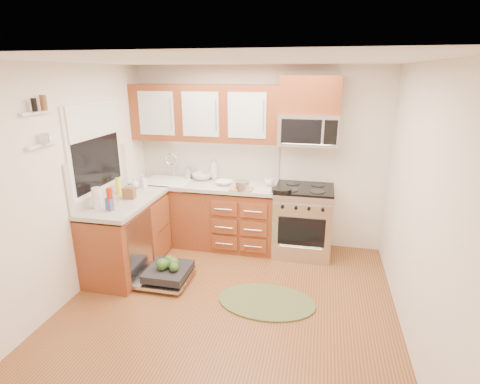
% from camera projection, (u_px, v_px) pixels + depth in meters
% --- Properties ---
extents(floor, '(3.50, 3.50, 0.00)m').
position_uv_depth(floor, '(229.00, 305.00, 4.05)').
color(floor, brown).
rests_on(floor, ground).
extents(ceiling, '(3.50, 3.50, 0.00)m').
position_uv_depth(ceiling, '(227.00, 61.00, 3.28)').
color(ceiling, white).
rests_on(ceiling, ground).
extents(wall_back, '(3.50, 0.04, 2.50)m').
position_uv_depth(wall_back, '(258.00, 158.00, 5.29)').
color(wall_back, white).
rests_on(wall_back, ground).
extents(wall_front, '(3.50, 0.04, 2.50)m').
position_uv_depth(wall_front, '(149.00, 294.00, 2.04)').
color(wall_front, white).
rests_on(wall_front, ground).
extents(wall_left, '(0.04, 3.50, 2.50)m').
position_uv_depth(wall_left, '(71.00, 185.00, 4.02)').
color(wall_left, white).
rests_on(wall_left, ground).
extents(wall_right, '(0.04, 3.50, 2.50)m').
position_uv_depth(wall_right, '(420.00, 209.00, 3.30)').
color(wall_right, white).
rests_on(wall_right, ground).
extents(base_cabinet_back, '(2.05, 0.60, 0.85)m').
position_uv_depth(base_cabinet_back, '(205.00, 216.00, 5.41)').
color(base_cabinet_back, maroon).
rests_on(base_cabinet_back, ground).
extents(base_cabinet_left, '(0.60, 1.25, 0.85)m').
position_uv_depth(base_cabinet_left, '(127.00, 237.00, 4.70)').
color(base_cabinet_left, maroon).
rests_on(base_cabinet_left, ground).
extents(countertop_back, '(2.07, 0.64, 0.05)m').
position_uv_depth(countertop_back, '(204.00, 184.00, 5.26)').
color(countertop_back, '#AFABA0').
rests_on(countertop_back, base_cabinet_back).
extents(countertop_left, '(0.64, 1.27, 0.05)m').
position_uv_depth(countertop_left, '(125.00, 202.00, 4.56)').
color(countertop_left, '#AFABA0').
rests_on(countertop_left, base_cabinet_left).
extents(backsplash_back, '(2.05, 0.02, 0.57)m').
position_uv_depth(backsplash_back, '(209.00, 158.00, 5.44)').
color(backsplash_back, beige).
rests_on(backsplash_back, ground).
extents(backsplash_left, '(0.02, 1.25, 0.57)m').
position_uv_depth(backsplash_left, '(100.00, 176.00, 4.52)').
color(backsplash_left, beige).
rests_on(backsplash_left, ground).
extents(upper_cabinets, '(2.05, 0.35, 0.75)m').
position_uv_depth(upper_cabinets, '(204.00, 113.00, 5.09)').
color(upper_cabinets, maroon).
rests_on(upper_cabinets, ground).
extents(cabinet_over_mw, '(0.76, 0.35, 0.47)m').
position_uv_depth(cabinet_over_mw, '(310.00, 95.00, 4.72)').
color(cabinet_over_mw, maroon).
rests_on(cabinet_over_mw, ground).
extents(range, '(0.76, 0.64, 0.95)m').
position_uv_depth(range, '(303.00, 221.00, 5.09)').
color(range, silver).
rests_on(range, ground).
extents(microwave, '(0.76, 0.38, 0.40)m').
position_uv_depth(microwave, '(308.00, 129.00, 4.83)').
color(microwave, silver).
rests_on(microwave, ground).
extents(sink, '(0.62, 0.50, 0.26)m').
position_uv_depth(sink, '(169.00, 189.00, 5.38)').
color(sink, white).
rests_on(sink, ground).
extents(dishwasher, '(0.70, 0.60, 0.20)m').
position_uv_depth(dishwasher, '(166.00, 274.00, 4.47)').
color(dishwasher, silver).
rests_on(dishwasher, ground).
extents(window, '(0.03, 1.05, 1.05)m').
position_uv_depth(window, '(95.00, 148.00, 4.39)').
color(window, white).
rests_on(window, ground).
extents(window_blind, '(0.02, 0.96, 0.40)m').
position_uv_depth(window_blind, '(94.00, 120.00, 4.29)').
color(window_blind, white).
rests_on(window_blind, ground).
extents(shelf_upper, '(0.04, 0.40, 0.03)m').
position_uv_depth(shelf_upper, '(37.00, 113.00, 3.45)').
color(shelf_upper, white).
rests_on(shelf_upper, ground).
extents(shelf_lower, '(0.04, 0.40, 0.03)m').
position_uv_depth(shelf_lower, '(43.00, 145.00, 3.54)').
color(shelf_lower, white).
rests_on(shelf_lower, ground).
extents(rug, '(1.21, 0.94, 0.02)m').
position_uv_depth(rug, '(267.00, 302.00, 4.09)').
color(rug, '#566037').
rests_on(rug, ground).
extents(skillet, '(0.30, 0.30, 0.05)m').
position_uv_depth(skillet, '(281.00, 190.00, 4.76)').
color(skillet, black).
rests_on(skillet, range).
extents(stock_pot, '(0.23, 0.23, 0.12)m').
position_uv_depth(stock_pot, '(242.00, 186.00, 4.90)').
color(stock_pot, silver).
rests_on(stock_pot, countertop_back).
extents(cutting_board, '(0.30, 0.19, 0.02)m').
position_uv_depth(cutting_board, '(241.00, 189.00, 4.92)').
color(cutting_board, '#A4824B').
rests_on(cutting_board, countertop_back).
extents(canister, '(0.14, 0.14, 0.17)m').
position_uv_depth(canister, '(188.00, 173.00, 5.42)').
color(canister, silver).
rests_on(canister, countertop_back).
extents(paper_towel_roll, '(0.13, 0.13, 0.24)m').
position_uv_depth(paper_towel_roll, '(97.00, 198.00, 4.24)').
color(paper_towel_roll, white).
rests_on(paper_towel_roll, countertop_left).
extents(mustard_bottle, '(0.08, 0.08, 0.21)m').
position_uv_depth(mustard_bottle, '(118.00, 186.00, 4.73)').
color(mustard_bottle, yellow).
rests_on(mustard_bottle, countertop_left).
extents(red_bottle, '(0.08, 0.08, 0.26)m').
position_uv_depth(red_bottle, '(110.00, 199.00, 4.16)').
color(red_bottle, '#AE1D0E').
rests_on(red_bottle, countertop_left).
extents(wooden_box, '(0.15, 0.11, 0.14)m').
position_uv_depth(wooden_box, '(129.00, 193.00, 4.57)').
color(wooden_box, brown).
rests_on(wooden_box, countertop_left).
extents(blue_carton, '(0.10, 0.08, 0.14)m').
position_uv_depth(blue_carton, '(110.00, 204.00, 4.18)').
color(blue_carton, blue).
rests_on(blue_carton, countertop_left).
extents(bowl_a, '(0.23, 0.23, 0.06)m').
position_uv_depth(bowl_a, '(224.00, 183.00, 5.15)').
color(bowl_a, '#999999').
rests_on(bowl_a, countertop_back).
extents(bowl_b, '(0.30, 0.30, 0.09)m').
position_uv_depth(bowl_b, '(202.00, 176.00, 5.40)').
color(bowl_b, '#999999').
rests_on(bowl_b, countertop_back).
extents(cup, '(0.16, 0.16, 0.10)m').
position_uv_depth(cup, '(269.00, 182.00, 5.09)').
color(cup, '#999999').
rests_on(cup, countertop_back).
extents(soap_bottle_a, '(0.14, 0.14, 0.30)m').
position_uv_depth(soap_bottle_a, '(214.00, 169.00, 5.41)').
color(soap_bottle_a, '#999999').
rests_on(soap_bottle_a, countertop_back).
extents(soap_bottle_b, '(0.10, 0.10, 0.18)m').
position_uv_depth(soap_bottle_b, '(143.00, 181.00, 5.01)').
color(soap_bottle_b, '#999999').
rests_on(soap_bottle_b, countertop_left).
extents(soap_bottle_c, '(0.15, 0.15, 0.15)m').
position_uv_depth(soap_bottle_c, '(135.00, 183.00, 4.97)').
color(soap_bottle_c, '#999999').
rests_on(soap_bottle_c, countertop_left).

